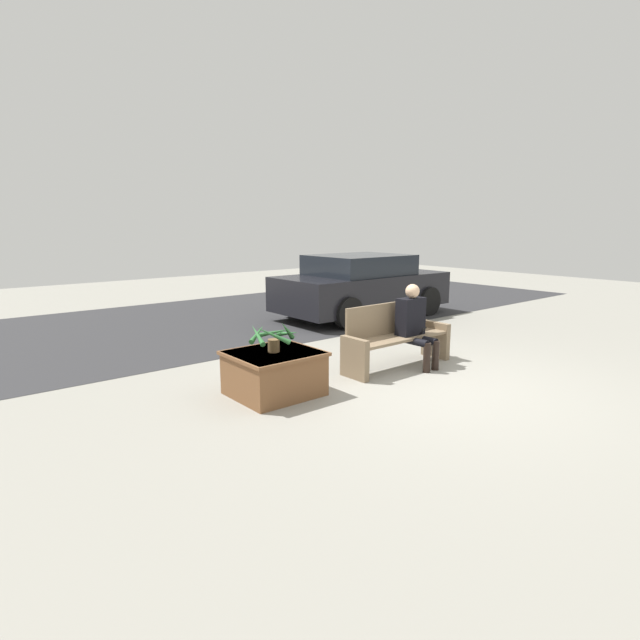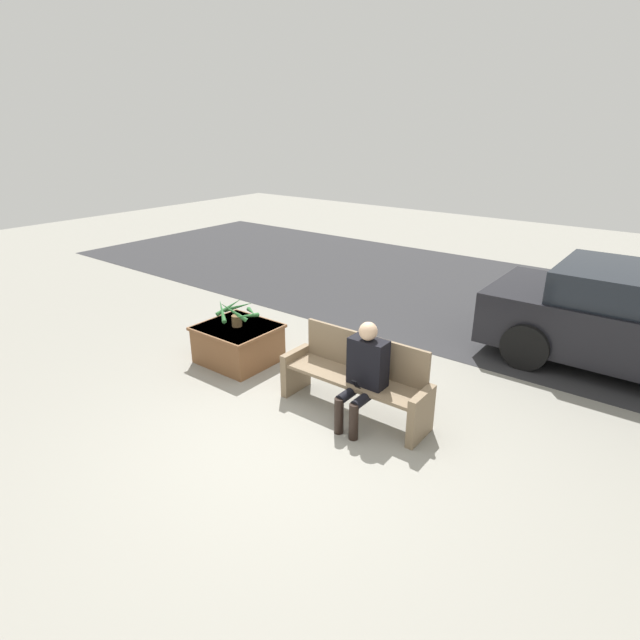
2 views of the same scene
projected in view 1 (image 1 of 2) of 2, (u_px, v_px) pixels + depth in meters
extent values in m
plane|color=gray|center=(437.00, 385.00, 6.48)|extent=(30.00, 30.00, 0.00)
cube|color=#2D2D30|center=(219.00, 319.00, 10.97)|extent=(20.00, 6.00, 0.01)
cube|color=#7A664C|center=(354.00, 358.00, 6.69)|extent=(0.09, 0.48, 0.56)
cube|color=#7A664C|center=(436.00, 340.00, 7.77)|extent=(0.09, 0.48, 0.56)
cube|color=#7A664C|center=(398.00, 338.00, 7.20)|extent=(1.64, 0.45, 0.04)
cube|color=#7A664C|center=(387.00, 318.00, 7.32)|extent=(1.64, 0.04, 0.46)
cube|color=black|center=(411.00, 316.00, 7.25)|extent=(0.43, 0.22, 0.54)
sphere|color=tan|center=(413.00, 291.00, 7.16)|extent=(0.20, 0.20, 0.20)
cylinder|color=black|center=(416.00, 342.00, 7.10)|extent=(0.11, 0.40, 0.11)
cylinder|color=black|center=(425.00, 340.00, 7.22)|extent=(0.11, 0.40, 0.11)
cylinder|color=black|center=(427.00, 358.00, 6.98)|extent=(0.10, 0.10, 0.42)
cylinder|color=black|center=(435.00, 355.00, 7.10)|extent=(0.10, 0.10, 0.42)
cube|color=black|center=(423.00, 331.00, 7.11)|extent=(0.07, 0.09, 0.12)
cube|color=brown|center=(274.00, 373.00, 6.06)|extent=(0.98, 0.90, 0.54)
cube|color=brown|center=(274.00, 353.00, 6.02)|extent=(1.03, 0.95, 0.04)
cylinder|color=brown|center=(274.00, 346.00, 6.00)|extent=(0.14, 0.14, 0.16)
cone|color=#2D6B33|center=(288.00, 333.00, 6.10)|extent=(0.07, 0.43, 0.15)
cone|color=#2D6B33|center=(274.00, 332.00, 6.18)|extent=(0.39, 0.30, 0.14)
cone|color=#2D6B33|center=(257.00, 334.00, 6.02)|extent=(0.38, 0.31, 0.18)
cone|color=#2D6B33|center=(257.00, 335.00, 5.89)|extent=(0.17, 0.43, 0.21)
cone|color=#2D6B33|center=(273.00, 335.00, 5.78)|extent=(0.38, 0.29, 0.24)
cone|color=#2D6B33|center=(287.00, 330.00, 5.91)|extent=(0.35, 0.27, 0.30)
cube|color=black|center=(362.00, 291.00, 11.21)|extent=(3.98, 1.80, 0.74)
cube|color=black|center=(359.00, 265.00, 11.03)|extent=(2.07, 1.66, 0.43)
cylinder|color=black|center=(429.00, 301.00, 11.34)|extent=(0.65, 0.18, 0.65)
cylinder|color=black|center=(372.00, 293.00, 12.71)|extent=(0.65, 0.18, 0.65)
cylinder|color=black|center=(349.00, 313.00, 9.80)|extent=(0.65, 0.18, 0.65)
cylinder|color=black|center=(294.00, 302.00, 11.17)|extent=(0.65, 0.18, 0.65)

